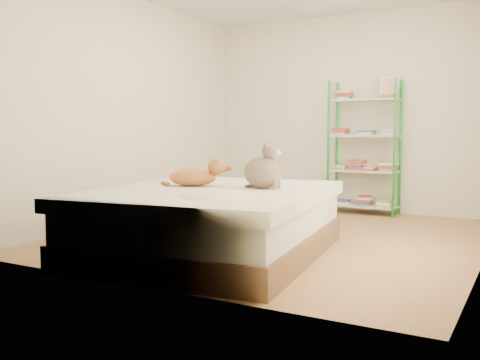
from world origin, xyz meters
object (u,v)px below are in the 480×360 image
Objects in this scene: bed at (213,222)px; shelf_unit at (365,152)px; orange_cat at (192,175)px; cardboard_box at (298,206)px; white_bin at (224,193)px; grey_cat at (263,165)px.

bed is 1.40× the size of shelf_unit.
orange_cat is 2.93m from shelf_unit.
orange_cat is 1.93m from cardboard_box.
shelf_unit is 2.03m from white_bin.
bed is 2.98m from white_bin.
shelf_unit is (0.45, 2.93, 0.51)m from bed.
cardboard_box is (-0.49, -0.99, -0.61)m from shelf_unit.
white_bin is (-1.83, 2.39, -0.57)m from grey_cat.
orange_cat is (-0.26, 0.09, 0.38)m from bed.
grey_cat is at bearing 21.88° from bed.
shelf_unit is 3.20× the size of cardboard_box.
orange_cat reaches higher than cardboard_box.
shelf_unit reaches higher than white_bin.
cardboard_box is at bearing 83.57° from bed.
white_bin is at bearing 152.46° from cardboard_box.
orange_cat is 2.82m from white_bin.
shelf_unit is at bearing -7.32° from grey_cat.
bed is 4.93× the size of orange_cat.
grey_cat is at bearing -91.69° from shelf_unit.
grey_cat is 0.72× the size of cardboard_box.
orange_cat is 1.26× the size of grey_cat.
orange_cat is 1.32× the size of white_bin.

